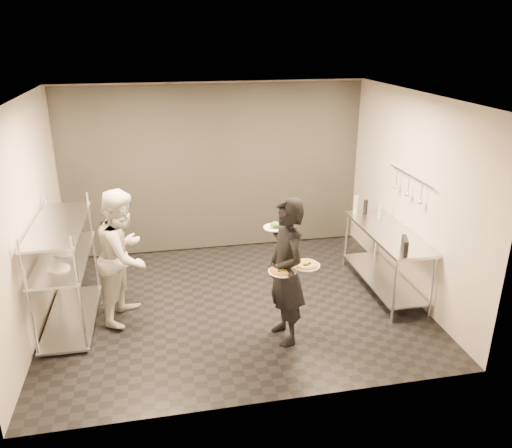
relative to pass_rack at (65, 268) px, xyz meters
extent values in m
cube|color=black|center=(2.15, 0.00, -0.77)|extent=(5.00, 4.00, 0.00)
cube|color=silver|center=(2.15, 0.00, 2.03)|extent=(5.00, 4.00, 0.00)
cube|color=#BAB0A7|center=(2.15, 2.00, 0.63)|extent=(5.00, 0.00, 2.80)
cube|color=#BAB0A7|center=(2.15, -2.00, 0.63)|extent=(5.00, 0.00, 2.80)
cube|color=#BAB0A7|center=(-0.35, 0.00, 0.63)|extent=(0.00, 4.00, 2.80)
cube|color=#BAB0A7|center=(4.65, 0.00, 0.63)|extent=(0.00, 4.00, 2.80)
cube|color=silver|center=(2.15, 1.97, 0.63)|extent=(4.90, 0.04, 2.74)
cylinder|color=silver|center=(-0.27, -0.77, -0.02)|extent=(0.04, 0.04, 1.50)
cylinder|color=silver|center=(-0.27, 0.77, -0.02)|extent=(0.04, 0.04, 1.50)
cylinder|color=silver|center=(0.27, -0.77, -0.02)|extent=(0.04, 0.04, 1.50)
cylinder|color=silver|center=(0.27, 0.77, -0.02)|extent=(0.04, 0.04, 1.50)
cube|color=#B2B8BD|center=(0.00, 0.00, -0.72)|extent=(0.60, 1.60, 0.03)
cube|color=#B2B8BD|center=(0.00, 0.00, 0.13)|extent=(0.60, 1.60, 0.03)
cube|color=#B2B8BD|center=(0.00, 0.00, 0.58)|extent=(0.60, 1.60, 0.03)
cylinder|color=white|center=(0.00, -0.35, 0.16)|extent=(0.26, 0.26, 0.01)
cylinder|color=white|center=(0.00, 0.10, 0.16)|extent=(0.26, 0.26, 0.01)
cylinder|color=silver|center=(4.07, -0.86, -0.32)|extent=(0.04, 0.04, 0.90)
cylinder|color=silver|center=(4.07, 0.86, -0.32)|extent=(0.04, 0.04, 0.90)
cylinder|color=silver|center=(4.59, -0.86, -0.32)|extent=(0.04, 0.04, 0.90)
cylinder|color=silver|center=(4.59, 0.86, -0.32)|extent=(0.04, 0.04, 0.90)
cube|color=#B2B8BD|center=(4.33, 0.00, -0.59)|extent=(0.57, 1.71, 0.03)
cube|color=#B2B8BD|center=(4.33, 0.00, 0.13)|extent=(0.60, 1.80, 0.04)
cylinder|color=silver|center=(4.59, 0.00, 0.93)|extent=(0.02, 1.20, 0.02)
cylinder|color=silver|center=(4.57, -0.35, 0.80)|extent=(0.01, 0.01, 0.22)
sphere|color=silver|center=(4.57, -0.35, 0.67)|extent=(0.07, 0.07, 0.07)
cylinder|color=silver|center=(4.57, 0.00, 0.80)|extent=(0.01, 0.01, 0.22)
sphere|color=silver|center=(4.57, 0.00, 0.67)|extent=(0.07, 0.07, 0.07)
cylinder|color=silver|center=(4.57, 0.35, 0.80)|extent=(0.01, 0.01, 0.22)
sphere|color=silver|center=(4.57, 0.35, 0.67)|extent=(0.07, 0.07, 0.07)
imported|color=black|center=(2.62, -0.92, 0.13)|extent=(0.53, 0.72, 1.80)
imported|color=beige|center=(0.73, -0.01, 0.11)|extent=(0.91, 1.02, 1.75)
cylinder|color=white|center=(2.53, -1.09, 0.24)|extent=(0.32, 0.32, 0.01)
cylinder|color=#B27E40|center=(2.53, -1.09, 0.25)|extent=(0.29, 0.29, 0.02)
cylinder|color=#B45618|center=(2.53, -1.09, 0.26)|extent=(0.25, 0.25, 0.01)
sphere|color=#1B5613|center=(2.53, -1.09, 0.27)|extent=(0.04, 0.04, 0.04)
cylinder|color=white|center=(2.81, -1.09, 0.29)|extent=(0.32, 0.32, 0.01)
cylinder|color=#B27E40|center=(2.81, -1.09, 0.30)|extent=(0.28, 0.28, 0.02)
cylinder|color=#B45618|center=(2.81, -1.09, 0.31)|extent=(0.25, 0.25, 0.01)
sphere|color=#1B5613|center=(2.81, -1.09, 0.32)|extent=(0.04, 0.04, 0.04)
cylinder|color=white|center=(2.56, -0.61, 0.58)|extent=(0.28, 0.28, 0.01)
ellipsoid|color=#255B16|center=(2.56, -0.61, 0.61)|extent=(0.13, 0.13, 0.07)
cube|color=black|center=(4.21, -0.72, 0.25)|extent=(0.14, 0.27, 0.20)
cylinder|color=gray|center=(4.17, 0.80, 0.28)|extent=(0.07, 0.07, 0.27)
cylinder|color=gray|center=(4.43, 0.49, 0.26)|extent=(0.06, 0.06, 0.21)
cylinder|color=black|center=(4.29, 0.71, 0.26)|extent=(0.07, 0.07, 0.22)
camera|label=1|loc=(1.25, -5.98, 2.78)|focal=35.00mm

